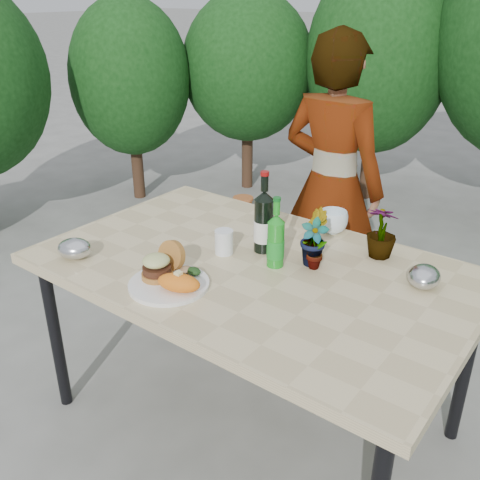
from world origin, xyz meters
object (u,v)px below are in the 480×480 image
Objects in this scene: patio_table at (253,278)px; wine_bottle at (264,223)px; person at (332,187)px; dinner_plate at (169,284)px.

wine_bottle is at bearing 107.11° from patio_table.
patio_table is at bearing -71.59° from wine_bottle.
person is (-0.12, 0.78, -0.10)m from wine_bottle.
patio_table is at bearing 66.16° from dinner_plate.
dinner_plate is at bearing -101.73° from wine_bottle.
patio_table is 0.34m from dinner_plate.
wine_bottle is (-0.04, 0.12, 0.18)m from patio_table.
dinner_plate is 0.18× the size of person.
dinner_plate is (-0.14, -0.31, 0.06)m from patio_table.
wine_bottle reaches higher than dinner_plate.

